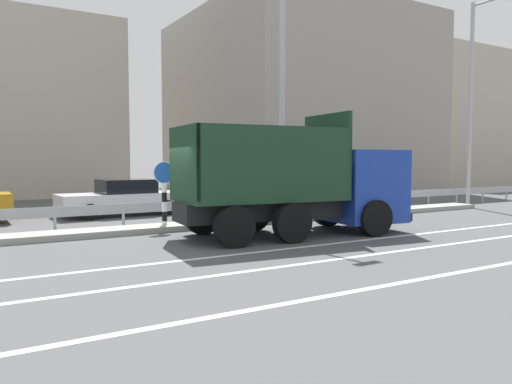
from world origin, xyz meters
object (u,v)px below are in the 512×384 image
(median_road_sign, at_px, (164,195))
(parked_car_3, at_px, (124,197))
(street_lamp_3, at_px, (473,96))
(parked_car_4, at_px, (250,193))
(street_lamp_2, at_px, (285,77))
(dump_truck, at_px, (317,190))

(median_road_sign, xyz_separation_m, parked_car_3, (0.15, 4.81, -0.39))
(street_lamp_3, height_order, parked_car_4, street_lamp_3)
(median_road_sign, distance_m, street_lamp_2, 5.79)
(dump_truck, relative_size, median_road_sign, 3.27)
(street_lamp_2, xyz_separation_m, parked_car_3, (-4.14, 5.06, -4.28))
(dump_truck, relative_size, parked_car_3, 1.42)
(street_lamp_3, relative_size, parked_car_4, 1.87)
(parked_car_3, bearing_deg, street_lamp_3, -110.85)
(median_road_sign, distance_m, parked_car_4, 7.69)
(parked_car_4, bearing_deg, median_road_sign, -53.43)
(dump_truck, xyz_separation_m, street_lamp_2, (0.61, 2.61, 3.71))
(median_road_sign, distance_m, parked_car_3, 4.83)
(dump_truck, height_order, street_lamp_3, street_lamp_3)
(street_lamp_3, distance_m, parked_car_3, 15.96)
(median_road_sign, xyz_separation_m, parked_car_4, (5.94, 4.87, -0.41))
(street_lamp_2, bearing_deg, street_lamp_3, 0.67)
(dump_truck, xyz_separation_m, median_road_sign, (-3.68, 2.86, -0.18))
(median_road_sign, height_order, parked_car_4, median_road_sign)
(median_road_sign, relative_size, street_lamp_2, 0.24)
(median_road_sign, relative_size, street_lamp_3, 0.23)
(parked_car_4, bearing_deg, parked_car_3, -92.19)
(street_lamp_2, bearing_deg, median_road_sign, 176.66)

